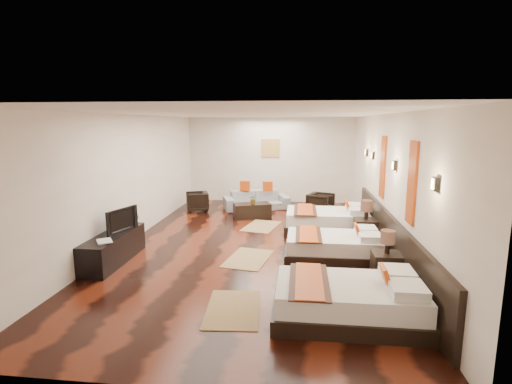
# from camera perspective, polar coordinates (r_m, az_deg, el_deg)

# --- Properties ---
(floor) EXTENTS (5.50, 9.50, 0.01)m
(floor) POSITION_cam_1_polar(r_m,az_deg,el_deg) (8.56, -0.44, -7.67)
(floor) COLOR black
(floor) RESTS_ON ground
(ceiling) EXTENTS (5.50, 9.50, 0.01)m
(ceiling) POSITION_cam_1_polar(r_m,az_deg,el_deg) (8.15, -0.46, 11.42)
(ceiling) COLOR white
(ceiling) RESTS_ON floor
(back_wall) EXTENTS (5.50, 0.01, 2.80)m
(back_wall) POSITION_cam_1_polar(r_m,az_deg,el_deg) (12.93, 2.13, 4.73)
(back_wall) COLOR silver
(back_wall) RESTS_ON floor
(left_wall) EXTENTS (0.01, 9.50, 2.80)m
(left_wall) POSITION_cam_1_polar(r_m,az_deg,el_deg) (9.00, -18.12, 1.86)
(left_wall) COLOR silver
(left_wall) RESTS_ON floor
(right_wall) EXTENTS (0.01, 9.50, 2.80)m
(right_wall) POSITION_cam_1_polar(r_m,az_deg,el_deg) (8.37, 18.60, 1.24)
(right_wall) COLOR silver
(right_wall) RESTS_ON floor
(headboard_panel) EXTENTS (0.08, 6.60, 0.90)m
(headboard_panel) POSITION_cam_1_polar(r_m,az_deg,el_deg) (7.79, 19.12, -6.58)
(headboard_panel) COLOR black
(headboard_panel) RESTS_ON floor
(bed_near) EXTENTS (2.01, 1.26, 0.77)m
(bed_near) POSITION_cam_1_polar(r_m,az_deg,el_deg) (5.56, 13.63, -15.20)
(bed_near) COLOR black
(bed_near) RESTS_ON floor
(bed_mid) EXTENTS (1.87, 1.18, 0.71)m
(bed_mid) POSITION_cam_1_polar(r_m,az_deg,el_deg) (7.78, 11.50, -7.84)
(bed_mid) COLOR black
(bed_mid) RESTS_ON floor
(bed_far) EXTENTS (2.04, 1.28, 0.78)m
(bed_far) POSITION_cam_1_polar(r_m,az_deg,el_deg) (9.65, 10.55, -4.13)
(bed_far) COLOR black
(bed_far) RESTS_ON floor
(nightstand_a) EXTENTS (0.45, 0.45, 0.89)m
(nightstand_a) POSITION_cam_1_polar(r_m,az_deg,el_deg) (6.87, 18.63, -10.03)
(nightstand_a) COLOR black
(nightstand_a) RESTS_ON floor
(nightstand_b) EXTENTS (0.49, 0.49, 0.96)m
(nightstand_b) POSITION_cam_1_polar(r_m,az_deg,el_deg) (8.86, 15.82, -5.17)
(nightstand_b) COLOR black
(nightstand_b) RESTS_ON floor
(jute_mat_near) EXTENTS (0.84, 1.25, 0.01)m
(jute_mat_near) POSITION_cam_1_polar(r_m,az_deg,el_deg) (5.77, -3.38, -16.78)
(jute_mat_near) COLOR #94774B
(jute_mat_near) RESTS_ON floor
(jute_mat_mid) EXTENTS (0.95, 1.31, 0.01)m
(jute_mat_mid) POSITION_cam_1_polar(r_m,az_deg,el_deg) (7.67, -1.14, -9.76)
(jute_mat_mid) COLOR #94774B
(jute_mat_mid) RESTS_ON floor
(jute_mat_far) EXTENTS (1.01, 1.34, 0.01)m
(jute_mat_far) POSITION_cam_1_polar(r_m,az_deg,el_deg) (9.97, 0.80, -5.05)
(jute_mat_far) COLOR #94774B
(jute_mat_far) RESTS_ON floor
(tv_console) EXTENTS (0.50, 1.80, 0.55)m
(tv_console) POSITION_cam_1_polar(r_m,az_deg,el_deg) (7.91, -20.22, -7.74)
(tv_console) COLOR black
(tv_console) RESTS_ON floor
(tv) EXTENTS (0.34, 0.80, 0.46)m
(tv) POSITION_cam_1_polar(r_m,az_deg,el_deg) (7.91, -19.50, -3.87)
(tv) COLOR black
(tv) RESTS_ON tv_console
(book) EXTENTS (0.38, 0.41, 0.03)m
(book) POSITION_cam_1_polar(r_m,az_deg,el_deg) (7.34, -22.37, -6.88)
(book) COLOR black
(book) RESTS_ON tv_console
(figurine) EXTENTS (0.41, 0.41, 0.34)m
(figurine) POSITION_cam_1_polar(r_m,az_deg,el_deg) (8.48, -18.00, -3.31)
(figurine) COLOR brown
(figurine) RESTS_ON tv_console
(sofa) EXTENTS (2.11, 1.40, 0.57)m
(sofa) POSITION_cam_1_polar(r_m,az_deg,el_deg) (11.84, 0.05, -1.21)
(sofa) COLOR gray
(sofa) RESTS_ON floor
(armchair_left) EXTENTS (0.82, 0.80, 0.59)m
(armchair_left) POSITION_cam_1_polar(r_m,az_deg,el_deg) (11.72, -8.66, -1.42)
(armchair_left) COLOR black
(armchair_left) RESTS_ON floor
(armchair_right) EXTENTS (0.88, 0.87, 0.62)m
(armchair_right) POSITION_cam_1_polar(r_m,az_deg,el_deg) (11.37, 9.48, -1.72)
(armchair_right) COLOR black
(armchair_right) RESTS_ON floor
(coffee_table) EXTENTS (1.11, 0.82, 0.40)m
(coffee_table) POSITION_cam_1_polar(r_m,az_deg,el_deg) (10.84, -0.58, -2.74)
(coffee_table) COLOR black
(coffee_table) RESTS_ON floor
(table_plant) EXTENTS (0.27, 0.24, 0.27)m
(table_plant) POSITION_cam_1_polar(r_m,az_deg,el_deg) (10.71, -0.39, -1.07)
(table_plant) COLOR #2C591D
(table_plant) RESTS_ON coffee_table
(orange_panel_a) EXTENTS (0.04, 0.40, 1.30)m
(orange_panel_a) POSITION_cam_1_polar(r_m,az_deg,el_deg) (6.49, 21.99, 1.28)
(orange_panel_a) COLOR #D86014
(orange_panel_a) RESTS_ON right_wall
(orange_panel_b) EXTENTS (0.04, 0.40, 1.30)m
(orange_panel_b) POSITION_cam_1_polar(r_m,az_deg,el_deg) (8.61, 18.17, 3.52)
(orange_panel_b) COLOR #D86014
(orange_panel_b) RESTS_ON right_wall
(sconce_near) EXTENTS (0.07, 0.12, 0.18)m
(sconce_near) POSITION_cam_1_polar(r_m,az_deg,el_deg) (5.42, 24.86, 1.07)
(sconce_near) COLOR black
(sconce_near) RESTS_ON right_wall
(sconce_mid) EXTENTS (0.07, 0.12, 0.18)m
(sconce_mid) POSITION_cam_1_polar(r_m,az_deg,el_deg) (7.53, 19.69, 3.70)
(sconce_mid) COLOR black
(sconce_mid) RESTS_ON right_wall
(sconce_far) EXTENTS (0.07, 0.12, 0.18)m
(sconce_far) POSITION_cam_1_polar(r_m,az_deg,el_deg) (9.67, 16.79, 5.16)
(sconce_far) COLOR black
(sconce_far) RESTS_ON right_wall
(sconce_lounge) EXTENTS (0.07, 0.12, 0.18)m
(sconce_lounge) POSITION_cam_1_polar(r_m,az_deg,el_deg) (10.56, 15.94, 5.58)
(sconce_lounge) COLOR black
(sconce_lounge) RESTS_ON right_wall
(gold_artwork) EXTENTS (0.60, 0.04, 0.60)m
(gold_artwork) POSITION_cam_1_polar(r_m,az_deg,el_deg) (12.88, 2.13, 6.49)
(gold_artwork) COLOR #AD873F
(gold_artwork) RESTS_ON back_wall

